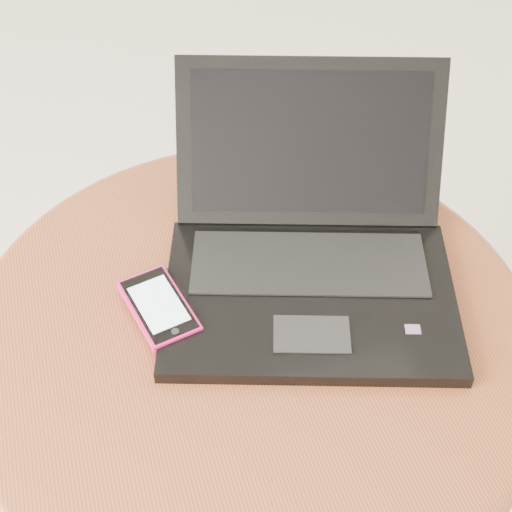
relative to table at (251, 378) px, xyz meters
name	(u,v)px	position (x,y,z in m)	size (l,w,h in m)	color
table	(251,378)	(0.00, 0.00, 0.00)	(0.70, 0.70, 0.55)	#562A19
laptop	(310,251)	(0.09, 0.05, 0.16)	(0.44, 0.44, 0.21)	black
phone_black	(173,305)	(-0.08, 0.05, 0.12)	(0.08, 0.12, 0.01)	black
phone_pink	(159,307)	(-0.10, 0.04, 0.13)	(0.08, 0.12, 0.01)	#DB1361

